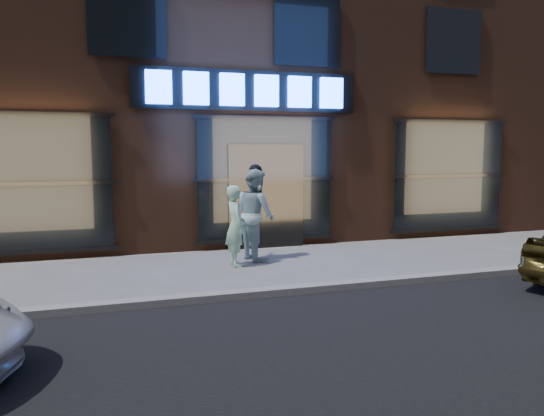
% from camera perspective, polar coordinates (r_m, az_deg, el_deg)
% --- Properties ---
extents(ground, '(90.00, 90.00, 0.00)m').
position_cam_1_polar(ground, '(8.86, 7.08, -8.71)').
color(ground, slate).
rests_on(ground, ground).
extents(curb, '(60.00, 0.25, 0.12)m').
position_cam_1_polar(curb, '(8.84, 7.09, -8.33)').
color(curb, gray).
rests_on(curb, ground).
extents(storefront_building, '(30.20, 8.28, 10.30)m').
position_cam_1_polar(storefront_building, '(16.39, -5.11, 16.38)').
color(storefront_building, '#54301E').
rests_on(storefront_building, ground).
extents(man_bowtie, '(0.40, 0.59, 1.59)m').
position_cam_1_polar(man_bowtie, '(10.41, -3.96, -1.92)').
color(man_bowtie, '#BFFCCB').
rests_on(man_bowtie, ground).
extents(man_cap, '(0.88, 1.04, 1.90)m').
position_cam_1_polar(man_cap, '(11.01, -1.78, -0.66)').
color(man_cap, silver).
rests_on(man_cap, ground).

